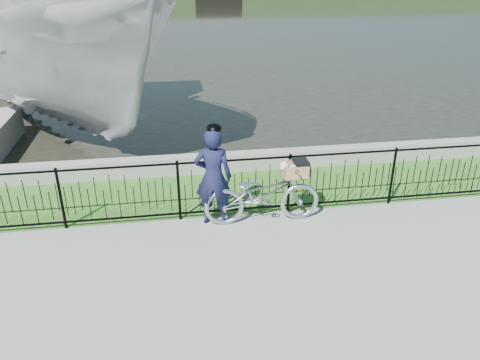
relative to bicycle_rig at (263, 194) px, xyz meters
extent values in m
plane|color=gray|center=(-0.46, -1.32, -0.55)|extent=(120.00, 120.00, 0.00)
cube|color=#346720|center=(-0.46, 1.28, -0.55)|extent=(60.00, 2.00, 0.01)
plane|color=black|center=(-0.46, 31.68, -0.55)|extent=(120.00, 120.00, 0.00)
cube|color=gray|center=(-0.46, 2.28, -0.35)|extent=(60.00, 0.30, 0.40)
imported|color=#B4B9C0|center=(-0.01, 0.00, -0.01)|extent=(2.06, 0.72, 1.08)
cube|color=black|center=(0.56, 0.00, 0.29)|extent=(0.38, 0.18, 0.02)
cube|color=#A77F4D|center=(0.56, 0.00, 0.29)|extent=(0.43, 0.29, 0.01)
cube|color=#A77F4D|center=(0.56, 0.14, 0.41)|extent=(0.43, 0.02, 0.26)
cube|color=#A77F4D|center=(0.56, -0.14, 0.41)|extent=(0.43, 0.02, 0.26)
cube|color=#A77F4D|center=(0.77, 0.00, 0.41)|extent=(0.02, 0.29, 0.26)
cube|color=#A77F4D|center=(0.35, 0.00, 0.41)|extent=(0.01, 0.29, 0.26)
cube|color=black|center=(0.66, 0.00, 0.57)|extent=(0.24, 0.30, 0.06)
cube|color=black|center=(0.79, 0.00, 0.44)|extent=(0.02, 0.30, 0.20)
ellipsoid|color=silver|center=(0.54, 0.00, 0.42)|extent=(0.31, 0.22, 0.20)
sphere|color=silver|center=(0.37, -0.02, 0.52)|extent=(0.15, 0.15, 0.15)
sphere|color=silver|center=(0.32, -0.04, 0.49)|extent=(0.07, 0.07, 0.07)
sphere|color=black|center=(0.29, -0.05, 0.49)|extent=(0.02, 0.02, 0.02)
cone|color=olive|center=(0.37, 0.04, 0.58)|extent=(0.06, 0.08, 0.08)
cone|color=olive|center=(0.39, -0.06, 0.58)|extent=(0.06, 0.08, 0.08)
imported|color=#121533|center=(-0.85, 0.10, 0.34)|extent=(0.72, 0.55, 1.77)
ellipsoid|color=black|center=(-0.85, 0.10, 1.20)|extent=(0.26, 0.29, 0.18)
imported|color=#A1A1A1|center=(-4.63, 5.97, 1.50)|extent=(9.42, 10.98, 4.10)
camera|label=1|loc=(-1.51, -7.15, 3.76)|focal=35.00mm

